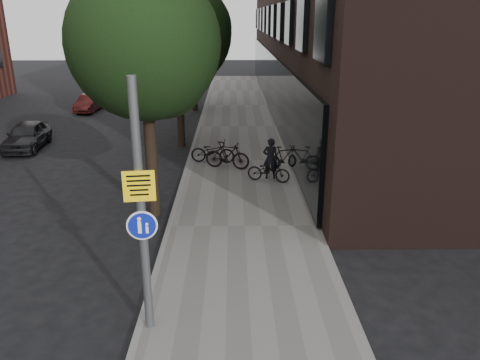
{
  "coord_description": "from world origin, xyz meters",
  "views": [
    {
      "loc": [
        -0.1,
        -9.36,
        6.05
      ],
      "look_at": [
        0.09,
        2.13,
        2.0
      ],
      "focal_mm": 35.0,
      "sensor_mm": 36.0,
      "label": 1
    }
  ],
  "objects_px": {
    "parked_bike_facade_near": "(269,171)",
    "pedestrian": "(270,158)",
    "signpost": "(141,211)",
    "parked_car_near": "(27,135)"
  },
  "relations": [
    {
      "from": "pedestrian",
      "to": "parked_car_near",
      "type": "height_order",
      "value": "pedestrian"
    },
    {
      "from": "signpost",
      "to": "parked_car_near",
      "type": "bearing_deg",
      "value": 113.83
    },
    {
      "from": "parked_bike_facade_near",
      "to": "pedestrian",
      "type": "bearing_deg",
      "value": 3.65
    },
    {
      "from": "parked_bike_facade_near",
      "to": "parked_car_near",
      "type": "bearing_deg",
      "value": 82.73
    },
    {
      "from": "signpost",
      "to": "parked_car_near",
      "type": "height_order",
      "value": "signpost"
    },
    {
      "from": "pedestrian",
      "to": "signpost",
      "type": "bearing_deg",
      "value": 71.94
    },
    {
      "from": "signpost",
      "to": "parked_bike_facade_near",
      "type": "bearing_deg",
      "value": 64.3
    },
    {
      "from": "parked_car_near",
      "to": "parked_bike_facade_near",
      "type": "bearing_deg",
      "value": -29.87
    },
    {
      "from": "signpost",
      "to": "parked_bike_facade_near",
      "type": "height_order",
      "value": "signpost"
    },
    {
      "from": "parked_car_near",
      "to": "signpost",
      "type": "bearing_deg",
      "value": -64.41
    }
  ]
}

